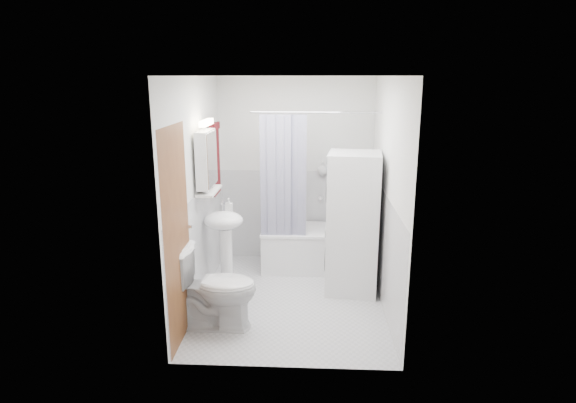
{
  "coord_description": "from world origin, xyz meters",
  "views": [
    {
      "loc": [
        0.21,
        -4.89,
        2.39
      ],
      "look_at": [
        -0.04,
        0.15,
        1.08
      ],
      "focal_mm": 30.0,
      "sensor_mm": 36.0,
      "label": 1
    }
  ],
  "objects_px": {
    "washer_dryer": "(353,223)",
    "toilet": "(214,288)",
    "bathtub": "(316,246)",
    "sink": "(224,233)"
  },
  "relations": [
    {
      "from": "bathtub",
      "to": "washer_dryer",
      "type": "xyz_separation_m",
      "value": [
        0.4,
        -0.63,
        0.51
      ]
    },
    {
      "from": "sink",
      "to": "toilet",
      "type": "distance_m",
      "value": 0.85
    },
    {
      "from": "bathtub",
      "to": "sink",
      "type": "relative_size",
      "value": 1.32
    },
    {
      "from": "washer_dryer",
      "to": "toilet",
      "type": "relative_size",
      "value": 1.92
    },
    {
      "from": "bathtub",
      "to": "toilet",
      "type": "relative_size",
      "value": 1.65
    },
    {
      "from": "bathtub",
      "to": "toilet",
      "type": "bearing_deg",
      "value": -122.73
    },
    {
      "from": "sink",
      "to": "washer_dryer",
      "type": "relative_size",
      "value": 0.65
    },
    {
      "from": "washer_dryer",
      "to": "toilet",
      "type": "height_order",
      "value": "washer_dryer"
    },
    {
      "from": "bathtub",
      "to": "toilet",
      "type": "xyz_separation_m",
      "value": [
        -1.0,
        -1.55,
        0.12
      ]
    },
    {
      "from": "sink",
      "to": "washer_dryer",
      "type": "bearing_deg",
      "value": 5.03
    }
  ]
}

